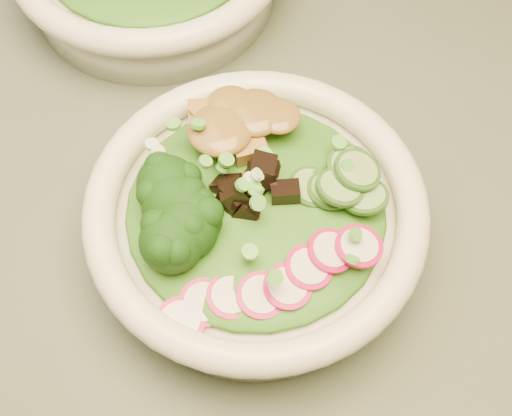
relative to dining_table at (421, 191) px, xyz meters
name	(u,v)px	position (x,y,z in m)	size (l,w,h in m)	color
floor	(348,380)	(0.00, 0.00, -0.64)	(4.00, 4.00, 0.00)	brown
dining_table	(421,191)	(0.00, 0.00, 0.00)	(1.20, 0.80, 0.75)	black
salad_bowl	(256,221)	(-0.19, -0.05, 0.15)	(0.24, 0.24, 0.07)	white
lettuce_bed	(256,207)	(-0.19, -0.05, 0.17)	(0.18, 0.18, 0.02)	#1D5812
broccoli_florets	(176,219)	(-0.25, -0.05, 0.18)	(0.07, 0.06, 0.04)	black
radish_slices	(284,280)	(-0.20, -0.11, 0.17)	(0.10, 0.04, 0.02)	#B60E4D
cucumber_slices	(338,182)	(-0.13, -0.06, 0.18)	(0.06, 0.06, 0.03)	#92B766
mushroom_heap	(252,185)	(-0.19, -0.04, 0.18)	(0.06, 0.06, 0.04)	black
tofu_cubes	(237,134)	(-0.19, 0.01, 0.18)	(0.08, 0.05, 0.03)	olive
peanut_sauce	(237,125)	(-0.19, 0.01, 0.19)	(0.06, 0.05, 0.01)	brown
scallion_garnish	(256,192)	(-0.19, -0.05, 0.19)	(0.17, 0.17, 0.02)	#58B03E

